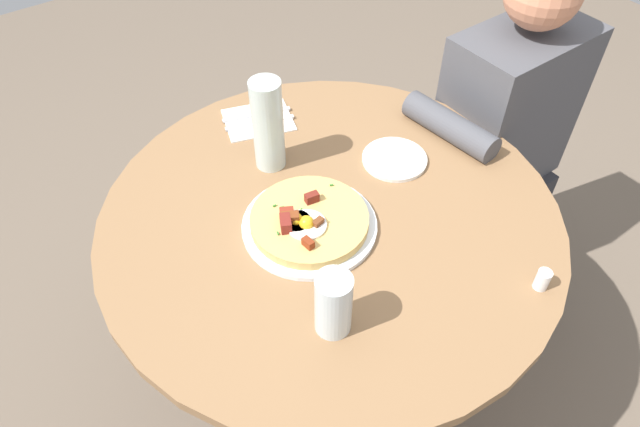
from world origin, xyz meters
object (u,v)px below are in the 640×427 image
at_px(bread_plate, 395,159).
at_px(water_glass, 333,304).
at_px(salt_shaker, 542,280).
at_px(pizza_plate, 310,225).
at_px(person_seated, 493,160).
at_px(water_bottle, 268,125).
at_px(breakfast_pizza, 308,220).
at_px(fork, 257,115).
at_px(dining_table, 329,263).
at_px(knife, 260,123).

height_order(bread_plate, water_glass, water_glass).
height_order(bread_plate, salt_shaker, salt_shaker).
distance_m(pizza_plate, bread_plate, 0.29).
relative_size(person_seated, salt_shaker, 24.95).
height_order(pizza_plate, water_bottle, water_bottle).
bearing_deg(bread_plate, pizza_plate, -169.46).
bearing_deg(water_bottle, bread_plate, -34.82).
relative_size(breakfast_pizza, salt_shaker, 5.56).
xyz_separation_m(pizza_plate, water_glass, (-0.11, -0.22, 0.06)).
relative_size(person_seated, pizza_plate, 3.91).
height_order(fork, water_bottle, water_bottle).
bearing_deg(pizza_plate, dining_table, 8.06).
xyz_separation_m(person_seated, bread_plate, (-0.45, -0.02, 0.25)).
bearing_deg(knife, breakfast_pizza, 92.16).
bearing_deg(water_bottle, person_seated, -12.44).
relative_size(bread_plate, fork, 0.87).
distance_m(dining_table, fork, 0.43).
relative_size(water_bottle, salt_shaker, 5.00).
distance_m(pizza_plate, fork, 0.41).
distance_m(breakfast_pizza, fork, 0.42).
relative_size(dining_table, pizza_plate, 3.52).
bearing_deg(water_glass, knife, 70.23).
distance_m(person_seated, water_glass, 0.95).
bearing_deg(fork, water_glass, 88.85).
distance_m(knife, water_glass, 0.63).
xyz_separation_m(pizza_plate, knife, (0.10, 0.36, 0.00)).
bearing_deg(water_bottle, knife, 67.79).
xyz_separation_m(person_seated, water_bottle, (-0.69, 0.15, 0.36)).
bearing_deg(pizza_plate, fork, 73.86).
xyz_separation_m(bread_plate, water_bottle, (-0.24, 0.17, 0.11)).
relative_size(fork, water_bottle, 0.79).
bearing_deg(dining_table, bread_plate, 11.21).
relative_size(water_glass, salt_shaker, 3.06).
bearing_deg(water_glass, person_seated, 19.25).
xyz_separation_m(bread_plate, water_glass, (-0.40, -0.28, 0.06)).
distance_m(breakfast_pizza, knife, 0.38).
distance_m(water_bottle, salt_shaker, 0.66).
bearing_deg(knife, bread_plate, 139.54).
bearing_deg(dining_table, salt_shaker, -62.45).
relative_size(fork, water_glass, 1.29).
bearing_deg(pizza_plate, person_seated, 5.49).
height_order(person_seated, bread_plate, person_seated).
distance_m(dining_table, water_bottle, 0.36).
xyz_separation_m(breakfast_pizza, fork, (0.12, 0.40, -0.02)).
relative_size(pizza_plate, breakfast_pizza, 1.15).
relative_size(breakfast_pizza, water_glass, 1.82).
distance_m(person_seated, pizza_plate, 0.78).
height_order(person_seated, water_bottle, person_seated).
bearing_deg(bread_plate, knife, 121.00).
height_order(pizza_plate, water_glass, water_glass).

